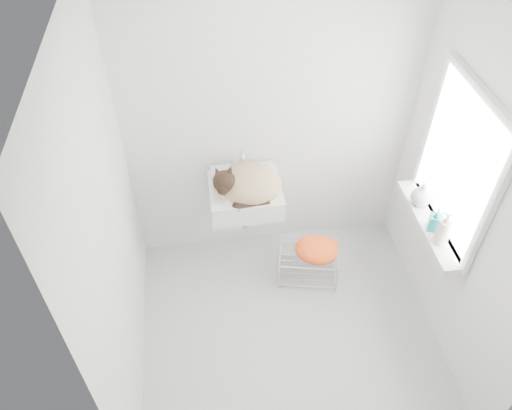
{
  "coord_description": "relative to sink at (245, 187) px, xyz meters",
  "views": [
    {
      "loc": [
        -0.54,
        -2.07,
        3.39
      ],
      "look_at": [
        -0.18,
        0.5,
        0.88
      ],
      "focal_mm": 35.42,
      "sensor_mm": 36.0,
      "label": 1
    }
  ],
  "objects": [
    {
      "name": "window_glass",
      "position": [
        1.32,
        -0.54,
        0.5
      ],
      "size": [
        0.01,
        0.8,
        1.0
      ],
      "primitive_type": "cube",
      "color": "white",
      "rests_on": "right_wall"
    },
    {
      "name": "bottle_c",
      "position": [
        1.23,
        -0.36,
        0.0
      ],
      "size": [
        0.15,
        0.15,
        0.19
      ],
      "primitive_type": "imported",
      "rotation": [
        0.0,
        0.0,
        3.16
      ],
      "color": "silver",
      "rests_on": "windowsill"
    },
    {
      "name": "ceiling",
      "position": [
        0.23,
        -0.74,
        1.65
      ],
      "size": [
        2.2,
        2.0,
        0.02
      ],
      "primitive_type": "cube",
      "color": "white",
      "rests_on": "back_wall"
    },
    {
      "name": "right_wall",
      "position": [
        1.33,
        -0.74,
        0.4
      ],
      "size": [
        0.02,
        2.0,
        2.5
      ],
      "primitive_type": "cube",
      "color": "silver",
      "rests_on": "ground"
    },
    {
      "name": "wire_rack",
      "position": [
        0.49,
        -0.23,
        -0.7
      ],
      "size": [
        0.53,
        0.42,
        0.28
      ],
      "primitive_type": "cube",
      "rotation": [
        0.0,
        0.0,
        -0.22
      ],
      "color": "silver",
      "rests_on": "floor"
    },
    {
      "name": "floor",
      "position": [
        0.23,
        -0.74,
        -0.85
      ],
      "size": [
        2.2,
        2.0,
        0.02
      ],
      "primitive_type": "cube",
      "color": "#B2B2B2",
      "rests_on": "ground"
    },
    {
      "name": "bottle_b",
      "position": [
        1.23,
        -0.61,
        0.0
      ],
      "size": [
        0.11,
        0.11,
        0.18
      ],
      "primitive_type": "imported",
      "rotation": [
        0.0,
        0.0,
        5.87
      ],
      "color": "#0F7771",
      "rests_on": "windowsill"
    },
    {
      "name": "cat",
      "position": [
        0.01,
        -0.02,
        0.04
      ],
      "size": [
        0.54,
        0.47,
        0.31
      ],
      "rotation": [
        0.0,
        0.0,
        -0.18
      ],
      "color": "tan",
      "rests_on": "sink"
    },
    {
      "name": "bottle_a",
      "position": [
        1.23,
        -0.73,
        0.0
      ],
      "size": [
        0.12,
        0.12,
        0.22
      ],
      "primitive_type": "imported",
      "rotation": [
        0.0,
        0.0,
        4.07
      ],
      "color": "white",
      "rests_on": "windowsill"
    },
    {
      "name": "window_frame",
      "position": [
        1.3,
        -0.54,
        0.5
      ],
      "size": [
        0.04,
        0.9,
        1.1
      ],
      "primitive_type": "cube",
      "color": "white",
      "rests_on": "right_wall"
    },
    {
      "name": "towel",
      "position": [
        0.53,
        -0.27,
        -0.54
      ],
      "size": [
        0.41,
        0.35,
        0.14
      ],
      "primitive_type": "ellipsoid",
      "rotation": [
        0.0,
        0.0,
        -0.34
      ],
      "color": "orange",
      "rests_on": "wire_rack"
    },
    {
      "name": "left_wall",
      "position": [
        -0.87,
        -0.74,
        0.4
      ],
      "size": [
        0.02,
        2.0,
        2.5
      ],
      "primitive_type": "cube",
      "color": "silver",
      "rests_on": "ground"
    },
    {
      "name": "windowsill",
      "position": [
        1.24,
        -0.54,
        -0.02
      ],
      "size": [
        0.16,
        0.88,
        0.04
      ],
      "primitive_type": "cube",
      "color": "white",
      "rests_on": "right_wall"
    },
    {
      "name": "back_wall",
      "position": [
        0.23,
        0.26,
        0.4
      ],
      "size": [
        2.2,
        0.02,
        2.5
      ],
      "primitive_type": "cube",
      "color": "silver",
      "rests_on": "ground"
    },
    {
      "name": "faucet",
      "position": [
        -0.0,
        0.18,
        0.14
      ],
      "size": [
        0.2,
        0.14,
        0.2
      ],
      "primitive_type": null,
      "color": "silver",
      "rests_on": "sink"
    },
    {
      "name": "sink",
      "position": [
        0.0,
        0.0,
        0.0
      ],
      "size": [
        0.54,
        0.47,
        0.22
      ],
      "primitive_type": "cube",
      "color": "white",
      "rests_on": "back_wall"
    }
  ]
}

